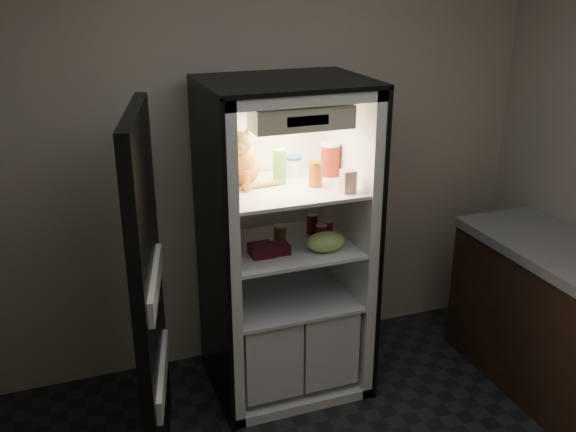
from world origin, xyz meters
The scene contains 16 objects.
room_shell centered at (0.00, 0.00, 1.62)m, with size 3.60×3.60×3.60m.
refrigerator centered at (0.00, 1.38, 0.79)m, with size 0.90×0.72×1.88m.
fridge_door centered at (-0.84, 0.93, 0.91)m, with size 0.25×0.86×1.85m.
tabby_cat centered at (-0.23, 1.41, 1.43)m, with size 0.30×0.36×0.36m.
parmesan_shaker centered at (-0.02, 1.39, 1.39)m, with size 0.08×0.08×0.20m.
mayo_tub centered at (0.10, 1.47, 1.35)m, with size 0.09×0.09×0.12m.
salsa_jar centered at (0.15, 1.27, 1.36)m, with size 0.08×0.08×0.14m.
pepper_jar centered at (0.31, 1.43, 1.39)m, with size 0.11×0.11×0.19m.
cream_carton centered at (0.27, 1.12, 1.35)m, with size 0.07×0.07×0.12m, color white.
soda_can_a centered at (0.20, 1.43, 1.00)m, with size 0.07×0.07×0.12m.
soda_can_b centered at (0.23, 1.29, 1.00)m, with size 0.07×0.07×0.13m.
soda_can_c centered at (0.18, 1.25, 1.00)m, with size 0.07×0.07×0.12m.
condiment_jar centered at (-0.02, 1.38, 0.99)m, with size 0.07×0.07×0.10m.
grape_bag centered at (0.17, 1.16, 0.99)m, with size 0.22×0.16×0.11m, color #A7D262.
berry_box_left centered at (-0.18, 1.23, 0.97)m, with size 0.13×0.13×0.06m, color #4C0C15.
berry_box_right centered at (-0.09, 1.23, 0.97)m, with size 0.11×0.11×0.06m, color #4C0C15.
Camera 1 is at (-1.16, -1.85, 2.40)m, focal length 40.00 mm.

